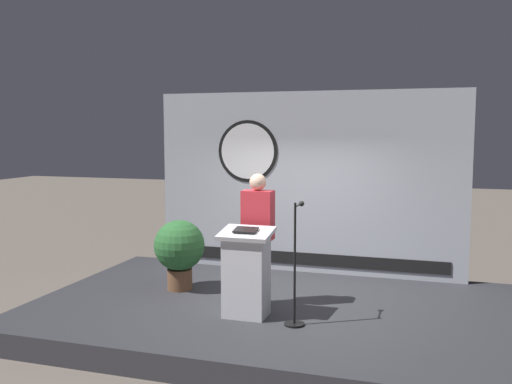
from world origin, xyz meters
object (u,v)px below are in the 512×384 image
Objects in this scene: podium at (246,273)px; speaker_person at (258,238)px; microphone_stand at (295,282)px; potted_plant at (179,248)px.

speaker_person is (0.00, 0.48, 0.35)m from podium.
podium is 0.76× the size of microphone_stand.
speaker_person is at bearing 89.94° from podium.
speaker_person reaches higher than microphone_stand.
microphone_stand is at bearing -25.77° from potted_plant.
potted_plant is at bearing 154.23° from microphone_stand.
podium reaches higher than potted_plant.
microphone_stand reaches higher than podium.
podium is 0.66m from microphone_stand.
microphone_stand is at bearing -42.03° from speaker_person.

